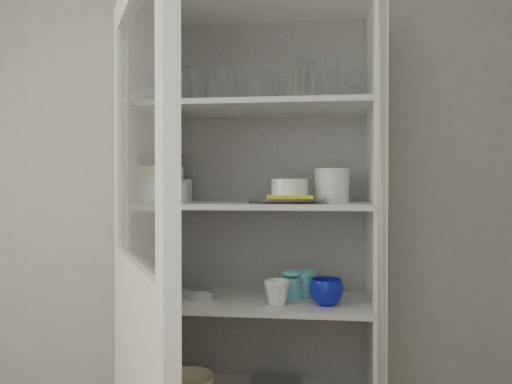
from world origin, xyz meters
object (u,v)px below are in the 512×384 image
Objects in this scene: mug_white at (277,292)px; plate_stack_front at (158,192)px; cupboard_door at (139,338)px; goblet_1 at (242,93)px; measuring_cups at (198,294)px; white_ramekin at (290,187)px; goblet_0 at (168,93)px; plate_stack_back at (167,190)px; cream_bowl at (158,175)px; goblet_2 at (311,88)px; yellow_trivet at (290,197)px; grey_bowl_stack at (332,186)px; mug_blue at (326,292)px; glass_platter at (290,201)px; white_canister at (164,279)px; mug_teal at (304,284)px; teal_jar at (293,286)px; terracotta_bowl at (158,161)px; cream_dish at (187,384)px; pantry_cabinet at (258,277)px; goblet_3 at (354,87)px.

plate_stack_front is at bearing 166.14° from mug_white.
cupboard_door reaches higher than goblet_1.
white_ramekin is at bearing 2.92° from measuring_cups.
plate_stack_back is at bearing 122.85° from goblet_0.
goblet_0 is at bearing 82.02° from cream_bowl.
yellow_trivet is (-0.08, -0.15, -0.47)m from goblet_2.
goblet_0 is 0.68× the size of plate_stack_back.
grey_bowl_stack reaches higher than plate_stack_front.
goblet_2 is 1.44× the size of mug_blue.
cream_bowl is 0.62× the size of glass_platter.
measuring_cups is 0.20m from white_canister.
goblet_0 is 1.46× the size of mug_white.
mug_teal reaches higher than teal_jar.
grey_bowl_stack is (0.38, -0.09, -0.41)m from goblet_1.
cupboard_door is 0.84m from yellow_trivet.
yellow_trivet is at bearing 2.92° from measuring_cups.
terracotta_bowl reaches higher than white_ramekin.
mug_blue is at bearing -73.12° from goblet_2.
mug_white is 0.13m from teal_jar.
yellow_trivet is 1.49× the size of white_canister.
yellow_trivet reaches higher than cream_dish.
terracotta_bowl is 1.10× the size of yellow_trivet.
plate_stack_back is at bearing 90.00° from cream_bowl.
glass_platter is 0.39m from mug_blue.
goblet_1 is 0.83× the size of yellow_trivet.
goblet_2 is 0.85m from teal_jar.
goblet_1 is at bearing 132.29° from mug_blue.
plate_stack_back is 2.14× the size of mug_white.
plate_stack_back reaches higher than white_canister.
cupboard_door is 1.14m from goblet_1.
goblet_2 reaches higher than yellow_trivet.
terracotta_bowl is at bearing -179.71° from glass_platter.
cupboard_door is 0.57m from measuring_cups.
plate_stack_front is at bearing -159.25° from goblet_1.
terracotta_bowl reaches higher than plate_stack_back.
mug_blue is at bearing -4.42° from measuring_cups.
terracotta_bowl is at bearing 163.25° from cupboard_door.
plate_stack_front is at bearing 0.00° from cream_bowl.
grey_bowl_stack is 0.43m from mug_blue.
mug_blue is at bearing -4.67° from plate_stack_front.
pantry_cabinet is 0.89m from goblet_0.
white_canister is (-0.82, -0.07, -0.83)m from goblet_3.
cupboard_door reaches higher than mug_white.
cream_bowl is at bearing -159.25° from goblet_1.
pantry_cabinet is at bearing 24.63° from measuring_cups.
plate_stack_back reaches higher than measuring_cups.
mug_teal is (-0.03, -0.07, -0.84)m from goblet_2.
teal_jar is 0.46× the size of cream_dish.
goblet_3 reaches higher than teal_jar.
goblet_3 is at bearing 29.38° from mug_white.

